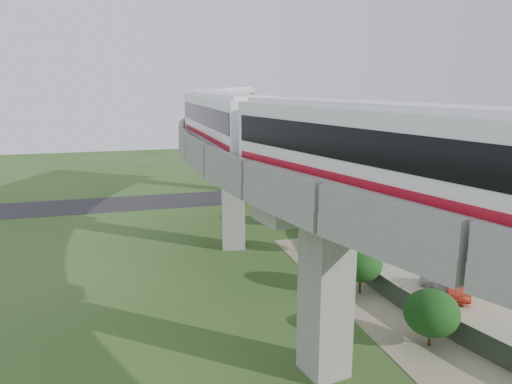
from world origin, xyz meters
TOP-DOWN VIEW (x-y plane):
  - ground at (0.00, 0.00)m, footprint 160.00×160.00m
  - dirt_lot at (14.00, -2.00)m, footprint 18.00×26.00m
  - asphalt_road at (0.00, 30.00)m, footprint 60.00×8.00m
  - viaduct at (3.84, 0.00)m, footprint 19.58×73.98m
  - metro_train at (0.63, 5.77)m, footprint 13.39×61.03m
  - fence at (9.75, 0.00)m, footprint 3.87×38.73m
  - tree_0 at (11.69, 24.05)m, footprint 1.88×1.88m
  - tree_1 at (8.80, 15.13)m, footprint 3.05×3.05m
  - tree_2 at (7.39, 6.55)m, footprint 2.53×2.53m
  - tree_3 at (7.26, -2.03)m, footprint 3.03×3.03m
  - tree_4 at (7.71, -9.70)m, footprint 3.11×3.11m
  - car_white at (13.48, -3.26)m, footprint 3.18×3.93m
  - car_red at (13.73, -4.25)m, footprint 3.57×4.27m
  - car_dark at (14.87, 2.71)m, footprint 4.68×3.07m

SIDE VIEW (x-z plane):
  - ground at x=0.00m, z-range 0.00..0.00m
  - asphalt_road at x=0.00m, z-range 0.00..0.03m
  - dirt_lot at x=14.00m, z-range 0.00..0.04m
  - car_white at x=13.48m, z-range 0.04..1.30m
  - car_dark at x=14.87m, z-range 0.04..1.30m
  - car_red at x=13.73m, z-range 0.04..1.42m
  - fence at x=9.75m, z-range 0.00..1.50m
  - tree_0 at x=11.69m, z-range 0.51..3.14m
  - tree_4 at x=7.71m, z-range 0.36..3.74m
  - tree_3 at x=7.26m, z-range 0.48..4.02m
  - tree_2 at x=7.39m, z-range 0.59..3.94m
  - tree_1 at x=8.80m, z-range 0.50..4.09m
  - viaduct at x=3.84m, z-range 3.35..14.75m
  - metro_train at x=0.63m, z-range 10.49..14.13m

